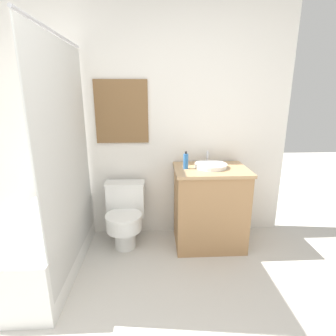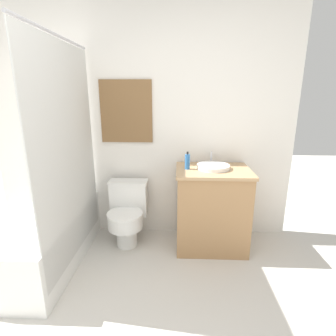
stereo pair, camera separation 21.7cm
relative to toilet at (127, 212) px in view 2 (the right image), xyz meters
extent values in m
cube|color=white|center=(0.13, 0.28, 0.90)|extent=(3.23, 0.05, 2.50)
cube|color=brown|center=(-0.01, 0.24, 1.02)|extent=(0.54, 0.02, 0.64)
cube|color=beige|center=(-0.01, 0.24, 1.02)|extent=(0.51, 0.01, 0.61)
cube|color=white|center=(-0.69, -0.40, -0.11)|extent=(0.60, 1.31, 0.48)
cube|color=silver|center=(-0.39, -0.40, 0.70)|extent=(0.01, 1.20, 1.80)
cylinder|color=#B7B7BC|center=(-0.39, -0.40, 1.62)|extent=(0.02, 1.20, 0.02)
cylinder|color=white|center=(0.00, -0.07, -0.23)|extent=(0.21, 0.21, 0.23)
cylinder|color=white|center=(0.00, -0.12, -0.05)|extent=(0.35, 0.35, 0.14)
cylinder|color=white|center=(0.00, -0.12, 0.03)|extent=(0.36, 0.36, 0.02)
cube|color=white|center=(0.00, 0.11, 0.11)|extent=(0.39, 0.18, 0.36)
cube|color=white|center=(0.00, 0.11, 0.30)|extent=(0.41, 0.19, 0.02)
cube|color=#AD7F51|center=(0.88, -0.03, 0.06)|extent=(0.70, 0.52, 0.81)
cube|color=tan|center=(0.88, -0.03, 0.47)|extent=(0.73, 0.55, 0.03)
cylinder|color=white|center=(0.88, -0.01, 0.51)|extent=(0.32, 0.32, 0.04)
cylinder|color=silver|center=(0.88, 0.17, 0.55)|extent=(0.02, 0.02, 0.13)
cylinder|color=#2D6BB2|center=(0.62, -0.04, 0.56)|extent=(0.05, 0.05, 0.15)
cylinder|color=black|center=(0.62, -0.04, 0.65)|extent=(0.02, 0.02, 0.02)
camera|label=1|loc=(0.32, -2.51, 1.20)|focal=28.00mm
camera|label=2|loc=(0.54, -2.51, 1.20)|focal=28.00mm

